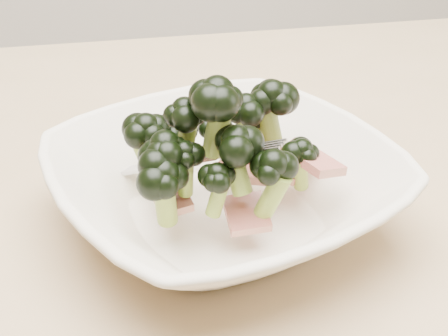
% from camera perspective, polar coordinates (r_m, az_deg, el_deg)
% --- Properties ---
extents(dining_table, '(1.20, 0.80, 0.75)m').
position_cam_1_polar(dining_table, '(0.61, -2.62, -9.40)').
color(dining_table, tan).
rests_on(dining_table, ground).
extents(broccoli_dish, '(0.34, 0.34, 0.14)m').
position_cam_1_polar(broccoli_dish, '(0.49, -0.15, -1.12)').
color(broccoli_dish, beige).
rests_on(broccoli_dish, dining_table).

